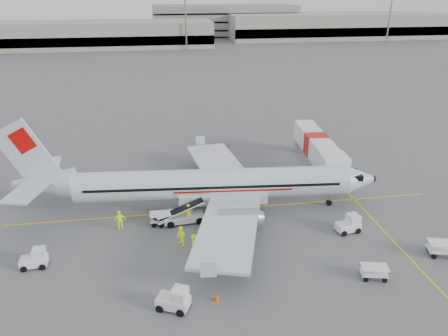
{
  "coord_description": "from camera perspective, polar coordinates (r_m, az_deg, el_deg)",
  "views": [
    {
      "loc": [
        -6.57,
        -39.61,
        21.68
      ],
      "look_at": [
        0.0,
        2.0,
        3.8
      ],
      "focal_mm": 35.0,
      "sensor_mm": 36.0,
      "label": 1
    }
  ],
  "objects": [
    {
      "name": "cart_empty_b",
      "position": [
        42.49,
        26.63,
        -9.42
      ],
      "size": [
        2.73,
        2.01,
        1.27
      ],
      "primitive_type": null,
      "rotation": [
        0.0,
        0.0,
        -0.25
      ],
      "color": "white",
      "rests_on": "ground"
    },
    {
      "name": "stripe_lead",
      "position": [
        45.63,
        0.39,
        -5.36
      ],
      "size": [
        44.0,
        0.2,
        0.01
      ],
      "primitive_type": "cube",
      "color": "yellow",
      "rests_on": "ground"
    },
    {
      "name": "belt_loader",
      "position": [
        42.77,
        -5.33,
        -5.4
      ],
      "size": [
        5.38,
        2.46,
        2.83
      ],
      "primitive_type": null,
      "rotation": [
        0.0,
        0.0,
        0.1
      ],
      "color": "white",
      "rests_on": "ground"
    },
    {
      "name": "mast_center",
      "position": [
        158.4,
        -5.04,
        19.05
      ],
      "size": [
        3.2,
        1.2,
        22.0
      ],
      "primitive_type": null,
      "color": "slate",
      "rests_on": "ground"
    },
    {
      "name": "jet_bridge",
      "position": [
        55.52,
        11.85,
        2.03
      ],
      "size": [
        4.52,
        17.53,
        4.55
      ],
      "primitive_type": null,
      "rotation": [
        0.0,
        0.0,
        -0.07
      ],
      "color": "white",
      "rests_on": "ground"
    },
    {
      "name": "ground",
      "position": [
        45.63,
        0.39,
        -5.37
      ],
      "size": [
        360.0,
        360.0,
        0.0
      ],
      "primitive_type": "plane",
      "color": "#56595B"
    },
    {
      "name": "mast_east",
      "position": [
        180.14,
        20.86,
        18.2
      ],
      "size": [
        3.2,
        1.2,
        22.0
      ],
      "primitive_type": null,
      "color": "slate",
      "rests_on": "ground"
    },
    {
      "name": "crew_d",
      "position": [
        42.84,
        -13.42,
        -6.62
      ],
      "size": [
        1.15,
        0.53,
        1.92
      ],
      "primitive_type": "imported",
      "rotation": [
        0.0,
        0.0,
        3.19
      ],
      "color": "#E7FF0F",
      "rests_on": "ground"
    },
    {
      "name": "crew_a",
      "position": [
        42.99,
        -4.59,
        -5.91
      ],
      "size": [
        0.83,
        0.78,
        1.91
      ],
      "primitive_type": "imported",
      "rotation": [
        0.0,
        0.0,
        0.64
      ],
      "color": "#E7FF0F",
      "rests_on": "ground"
    },
    {
      "name": "tug_mid",
      "position": [
        32.79,
        -6.7,
        -16.54
      ],
      "size": [
        2.65,
        2.16,
        1.78
      ],
      "primitive_type": null,
      "rotation": [
        0.0,
        0.0,
        -0.43
      ],
      "color": "white",
      "rests_on": "ground"
    },
    {
      "name": "cart_empty_a",
      "position": [
        37.52,
        19.01,
        -12.75
      ],
      "size": [
        2.3,
        1.65,
        1.09
      ],
      "primitive_type": null,
      "rotation": [
        0.0,
        0.0,
        -0.21
      ],
      "color": "white",
      "rests_on": "ground"
    },
    {
      "name": "aircraft",
      "position": [
        43.42,
        -1.5,
        0.4
      ],
      "size": [
        38.58,
        31.42,
        10.01
      ],
      "primitive_type": null,
      "rotation": [
        0.0,
        0.0,
        -0.08
      ],
      "color": "silver",
      "rests_on": "ground"
    },
    {
      "name": "cart_loaded_a",
      "position": [
        43.14,
        -7.67,
        -6.56
      ],
      "size": [
        2.42,
        2.0,
        1.09
      ],
      "primitive_type": null,
      "rotation": [
        0.0,
        0.0,
        0.44
      ],
      "color": "white",
      "rests_on": "ground"
    },
    {
      "name": "tug_fore",
      "position": [
        42.93,
        15.9,
        -7.0
      ],
      "size": [
        2.38,
        1.58,
        1.71
      ],
      "primitive_type": null,
      "rotation": [
        0.0,
        0.0,
        0.15
      ],
      "color": "white",
      "rests_on": "ground"
    },
    {
      "name": "stripe_cross",
      "position": [
        43.5,
        20.96,
        -8.59
      ],
      "size": [
        0.2,
        20.0,
        0.01
      ],
      "primitive_type": "cube",
      "color": "yellow",
      "rests_on": "ground"
    },
    {
      "name": "cart_loaded_b",
      "position": [
        43.12,
        -8.13,
        -6.54
      ],
      "size": [
        2.27,
        1.35,
        1.18
      ],
      "primitive_type": null,
      "rotation": [
        0.0,
        0.0,
        -0.01
      ],
      "color": "white",
      "rests_on": "ground"
    },
    {
      "name": "crew_c",
      "position": [
        38.69,
        -3.89,
        -9.7
      ],
      "size": [
        0.62,
        1.06,
        1.62
      ],
      "primitive_type": "imported",
      "rotation": [
        0.0,
        0.0,
        1.59
      ],
      "color": "#E7FF0F",
      "rests_on": "ground"
    },
    {
      "name": "treeline",
      "position": [
        215.52,
        -7.55,
        17.84
      ],
      "size": [
        300.0,
        3.0,
        6.0
      ],
      "primitive_type": null,
      "color": "black",
      "rests_on": "ground"
    },
    {
      "name": "cone_port",
      "position": [
        62.78,
        0.6,
        3.09
      ],
      "size": [
        0.37,
        0.37,
        0.6
      ],
      "primitive_type": "cone",
      "color": "#FC5206",
      "rests_on": "ground"
    },
    {
      "name": "parking_garage",
      "position": [
        202.63,
        0.02,
        18.84
      ],
      "size": [
        62.0,
        24.0,
        14.0
      ],
      "primitive_type": null,
      "color": "slate",
      "rests_on": "ground"
    },
    {
      "name": "cone_stbd",
      "position": [
        33.61,
        -0.94,
        -16.45
      ],
      "size": [
        0.4,
        0.4,
        0.65
      ],
      "primitive_type": "cone",
      "color": "#FC5206",
      "rests_on": "ground"
    },
    {
      "name": "terminal_east",
      "position": [
        200.56,
        14.18,
        17.58
      ],
      "size": [
        90.0,
        26.0,
        10.0
      ],
      "primitive_type": null,
      "color": "gray",
      "rests_on": "ground"
    },
    {
      "name": "tug_aft",
      "position": [
        39.87,
        -23.64,
        -10.75
      ],
      "size": [
        2.17,
        1.29,
        1.64
      ],
      "primitive_type": null,
      "rotation": [
        0.0,
        0.0,
        0.04
      ],
      "color": "white",
      "rests_on": "ground"
    },
    {
      "name": "crew_b",
      "position": [
        39.51,
        -5.62,
        -8.84
      ],
      "size": [
        1.04,
        1.12,
        1.83
      ],
      "primitive_type": "imported",
      "rotation": [
        0.0,
        0.0,
        -1.05
      ],
      "color": "#E7FF0F",
      "rests_on": "ground"
    },
    {
      "name": "terminal_west",
      "position": [
        173.73,
        -20.85,
        15.91
      ],
      "size": [
        110.0,
        22.0,
        9.0
      ],
      "primitive_type": null,
      "color": "gray",
      "rests_on": "ground"
    },
    {
      "name": "cone_nose",
      "position": [
        51.24,
        13.71,
        -2.38
      ],
      "size": [
        0.35,
        0.35,
        0.58
      ],
      "primitive_type": "cone",
      "color": "#FC5206",
      "rests_on": "ground"
    }
  ]
}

